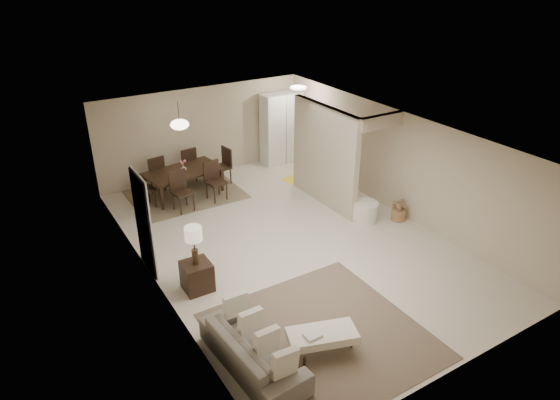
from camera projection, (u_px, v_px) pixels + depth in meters
floor at (289, 242)px, 10.98m from camera, size 9.00×9.00×0.00m
ceiling at (290, 133)px, 9.88m from camera, size 9.00×9.00×0.00m
back_wall at (203, 132)px, 13.87m from camera, size 6.00×0.00×6.00m
left_wall at (150, 227)px, 9.03m from camera, size 0.00×9.00×9.00m
right_wall at (396, 162)px, 11.84m from camera, size 0.00×9.00×9.00m
partition at (324, 156)px, 12.23m from camera, size 0.15×2.50×2.50m
doorway at (143, 224)px, 9.60m from camera, size 0.04×0.90×2.04m
pantry_cabinet at (281, 128)px, 14.79m from camera, size 1.20×0.55×2.10m
flush_light at (298, 88)px, 13.42m from camera, size 0.44×0.44×0.05m
living_rug at (321, 335)px, 8.27m from camera, size 3.20×3.20×0.01m
sofa at (253, 350)px, 7.54m from camera, size 2.08×0.92×0.59m
ottoman_bench at (322, 336)px, 7.81m from camera, size 1.19×0.82×0.39m
side_table at (197, 276)px, 9.31m from camera, size 0.53×0.53×0.57m
table_lamp at (194, 237)px, 8.93m from camera, size 0.32×0.32×0.76m
round_pouf at (365, 212)px, 11.74m from camera, size 0.61×0.61×0.47m
wicker_basket at (398, 214)px, 11.82m from camera, size 0.38×0.38×0.29m
dining_rug at (186, 195)px, 13.12m from camera, size 2.80×2.10×0.01m
dining_table at (185, 183)px, 12.97m from camera, size 2.09×1.36×0.69m
dining_chairs at (184, 177)px, 12.90m from camera, size 2.74×2.13×1.01m
vase at (184, 168)px, 12.78m from camera, size 0.17×0.17×0.15m
yellow_mat at (298, 178)px, 14.09m from camera, size 0.89×0.59×0.01m
pendant_light at (180, 125)px, 12.27m from camera, size 0.46×0.46×0.71m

